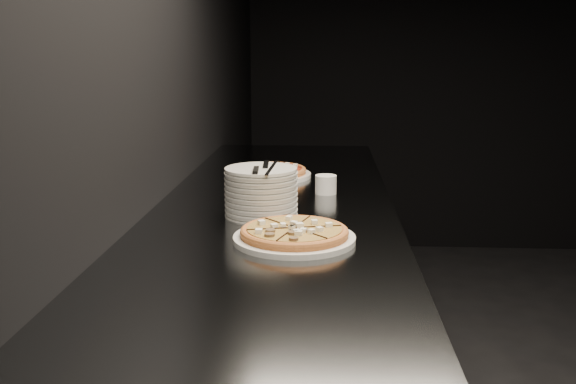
# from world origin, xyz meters

# --- Properties ---
(wall_left) EXTENTS (0.02, 5.00, 2.80)m
(wall_left) POSITION_xyz_m (-2.50, 0.00, 1.40)
(wall_left) COLOR black
(wall_left) RESTS_ON floor
(counter) EXTENTS (0.74, 2.44, 0.92)m
(counter) POSITION_xyz_m (-2.13, 0.00, 0.46)
(counter) COLOR slate
(counter) RESTS_ON floor
(pizza_mushroom) EXTENTS (0.33, 0.33, 0.04)m
(pizza_mushroom) POSITION_xyz_m (-2.05, -0.43, 0.94)
(pizza_mushroom) COLOR silver
(pizza_mushroom) RESTS_ON counter
(pizza_tomato) EXTENTS (0.32, 0.32, 0.04)m
(pizza_tomato) POSITION_xyz_m (-2.19, 0.40, 0.94)
(pizza_tomato) COLOR silver
(pizza_tomato) RESTS_ON counter
(plate_stack) EXTENTS (0.21, 0.21, 0.14)m
(plate_stack) POSITION_xyz_m (-2.16, -0.17, 0.99)
(plate_stack) COLOR silver
(plate_stack) RESTS_ON counter
(cutlery) EXTENTS (0.08, 0.22, 0.01)m
(cutlery) POSITION_xyz_m (-2.15, -0.19, 1.06)
(cutlery) COLOR silver
(cutlery) RESTS_ON plate_stack
(ramekin) EXTENTS (0.07, 0.07, 0.06)m
(ramekin) POSITION_xyz_m (-1.97, 0.13, 0.95)
(ramekin) COLOR silver
(ramekin) RESTS_ON counter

